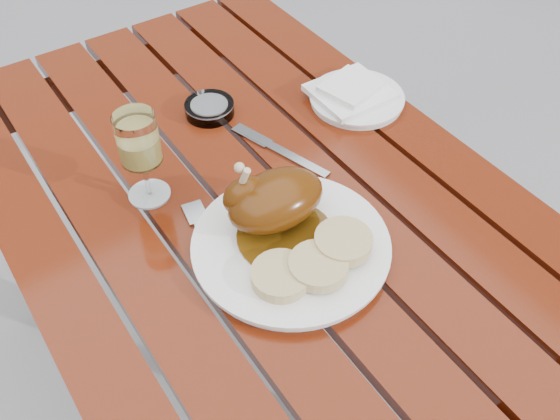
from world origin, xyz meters
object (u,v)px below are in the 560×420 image
at_px(dinner_plate, 291,247).
at_px(wine_glass, 142,158).
at_px(table, 251,306).
at_px(ashtray, 210,108).
at_px(side_plate, 357,99).

xyz_separation_m(dinner_plate, wine_glass, (-0.13, 0.24, 0.07)).
bearing_deg(wine_glass, dinner_plate, -61.59).
distance_m(table, wine_glass, 0.49).
xyz_separation_m(table, ashtray, (0.05, 0.21, 0.39)).
height_order(wine_glass, side_plate, wine_glass).
distance_m(table, dinner_plate, 0.42).
distance_m(wine_glass, side_plate, 0.47).
relative_size(dinner_plate, ashtray, 3.25).
xyz_separation_m(table, side_plate, (0.31, 0.07, 0.38)).
height_order(dinner_plate, side_plate, dinner_plate).
distance_m(dinner_plate, ashtray, 0.39).
distance_m(dinner_plate, side_plate, 0.41).
bearing_deg(table, dinner_plate, -96.32).
bearing_deg(ashtray, side_plate, -26.81).
bearing_deg(dinner_plate, wine_glass, 118.41).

